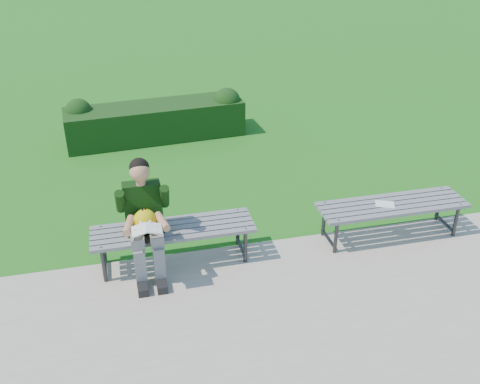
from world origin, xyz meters
TOP-DOWN VIEW (x-y plane):
  - ground at (0.00, 0.00)m, footprint 80.00×80.00m
  - walkway at (0.00, -1.75)m, footprint 30.00×3.50m
  - hedge at (-0.37, 3.59)m, footprint 3.06×0.99m
  - bench_left at (-0.55, -0.14)m, footprint 1.80×0.50m
  - bench_right at (2.08, -0.21)m, footprint 1.80×0.50m
  - seated_boy at (-0.85, -0.24)m, footprint 0.56×0.76m
  - paper_sheet at (1.98, -0.21)m, footprint 0.27×0.23m

SIDE VIEW (x-z plane):
  - ground at x=0.00m, z-range 0.00..0.00m
  - walkway at x=0.00m, z-range 0.00..0.02m
  - hedge at x=-0.37m, z-range -0.07..0.74m
  - bench_left at x=-0.55m, z-range 0.19..0.64m
  - bench_right at x=2.08m, z-range 0.19..0.64m
  - paper_sheet at x=1.98m, z-range 0.47..0.48m
  - seated_boy at x=-0.85m, z-range 0.06..1.37m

